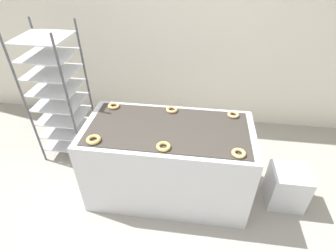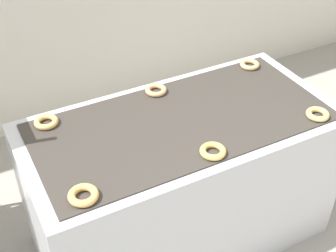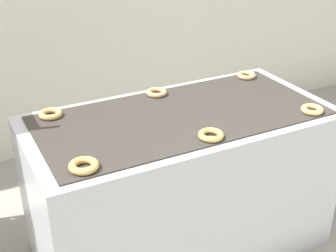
{
  "view_description": "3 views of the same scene",
  "coord_description": "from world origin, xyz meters",
  "px_view_note": "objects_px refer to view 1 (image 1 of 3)",
  "views": [
    {
      "loc": [
        0.26,
        -1.28,
        2.29
      ],
      "look_at": [
        0.0,
        0.65,
        0.87
      ],
      "focal_mm": 28.0,
      "sensor_mm": 36.0,
      "label": 1
    },
    {
      "loc": [
        -0.93,
        -0.97,
        2.22
      ],
      "look_at": [
        0.0,
        0.8,
        0.71
      ],
      "focal_mm": 50.0,
      "sensor_mm": 36.0,
      "label": 2
    },
    {
      "loc": [
        -1.05,
        -1.25,
        1.88
      ],
      "look_at": [
        0.0,
        0.8,
        0.71
      ],
      "focal_mm": 50.0,
      "sensor_mm": 36.0,
      "label": 3
    }
  ],
  "objects_px": {
    "donut_near_center": "(164,147)",
    "donut_far_right": "(233,115)",
    "donut_far_center": "(171,110)",
    "donut_near_right": "(239,153)",
    "donut_far_left": "(114,106)",
    "baking_rack_cart": "(59,95)",
    "fryer_machine": "(168,161)",
    "donut_near_left": "(93,140)",
    "glaze_bin": "(287,187)"
  },
  "relations": [
    {
      "from": "baking_rack_cart",
      "to": "donut_near_left",
      "type": "bearing_deg",
      "value": -47.5
    },
    {
      "from": "donut_near_left",
      "to": "donut_near_center",
      "type": "xyz_separation_m",
      "value": [
        0.61,
        -0.01,
        -0.0
      ]
    },
    {
      "from": "glaze_bin",
      "to": "donut_near_center",
      "type": "height_order",
      "value": "donut_near_center"
    },
    {
      "from": "donut_near_right",
      "to": "donut_far_right",
      "type": "distance_m",
      "value": 0.57
    },
    {
      "from": "donut_near_left",
      "to": "glaze_bin",
      "type": "bearing_deg",
      "value": 8.82
    },
    {
      "from": "fryer_machine",
      "to": "donut_near_left",
      "type": "height_order",
      "value": "donut_near_left"
    },
    {
      "from": "baking_rack_cart",
      "to": "donut_far_center",
      "type": "distance_m",
      "value": 1.35
    },
    {
      "from": "fryer_machine",
      "to": "donut_near_left",
      "type": "relative_size",
      "value": 12.58
    },
    {
      "from": "baking_rack_cart",
      "to": "donut_near_center",
      "type": "height_order",
      "value": "baking_rack_cart"
    },
    {
      "from": "donut_near_left",
      "to": "donut_far_left",
      "type": "distance_m",
      "value": 0.56
    },
    {
      "from": "donut_far_right",
      "to": "donut_near_right",
      "type": "bearing_deg",
      "value": -89.37
    },
    {
      "from": "fryer_machine",
      "to": "donut_far_left",
      "type": "xyz_separation_m",
      "value": [
        -0.6,
        0.28,
        0.44
      ]
    },
    {
      "from": "donut_near_left",
      "to": "donut_near_right",
      "type": "bearing_deg",
      "value": -0.39
    },
    {
      "from": "baking_rack_cart",
      "to": "donut_near_left",
      "type": "relative_size",
      "value": 12.54
    },
    {
      "from": "donut_near_right",
      "to": "donut_far_right",
      "type": "height_order",
      "value": "donut_near_right"
    },
    {
      "from": "donut_far_center",
      "to": "donut_near_right",
      "type": "bearing_deg",
      "value": -42.94
    },
    {
      "from": "donut_far_left",
      "to": "donut_far_right",
      "type": "xyz_separation_m",
      "value": [
        1.21,
        -0.0,
        -0.0
      ]
    },
    {
      "from": "donut_near_center",
      "to": "donut_far_center",
      "type": "height_order",
      "value": "donut_near_center"
    },
    {
      "from": "baking_rack_cart",
      "to": "donut_far_left",
      "type": "distance_m",
      "value": 0.77
    },
    {
      "from": "fryer_machine",
      "to": "glaze_bin",
      "type": "height_order",
      "value": "fryer_machine"
    },
    {
      "from": "donut_near_left",
      "to": "donut_near_right",
      "type": "xyz_separation_m",
      "value": [
        1.23,
        -0.01,
        -0.0
      ]
    },
    {
      "from": "donut_far_left",
      "to": "donut_far_center",
      "type": "xyz_separation_m",
      "value": [
        0.6,
        0.01,
        -0.0
      ]
    },
    {
      "from": "donut_near_right",
      "to": "donut_far_center",
      "type": "xyz_separation_m",
      "value": [
        -0.62,
        0.58,
        -0.0
      ]
    },
    {
      "from": "baking_rack_cart",
      "to": "donut_far_right",
      "type": "height_order",
      "value": "baking_rack_cart"
    },
    {
      "from": "glaze_bin",
      "to": "baking_rack_cart",
      "type": "bearing_deg",
      "value": 168.78
    },
    {
      "from": "fryer_machine",
      "to": "donut_far_center",
      "type": "height_order",
      "value": "donut_far_center"
    },
    {
      "from": "baking_rack_cart",
      "to": "donut_near_left",
      "type": "distance_m",
      "value": 1.07
    },
    {
      "from": "donut_far_center",
      "to": "donut_far_right",
      "type": "bearing_deg",
      "value": -0.85
    },
    {
      "from": "donut_near_left",
      "to": "donut_near_center",
      "type": "relative_size",
      "value": 1.05
    },
    {
      "from": "fryer_machine",
      "to": "donut_near_center",
      "type": "bearing_deg",
      "value": -89.44
    },
    {
      "from": "baking_rack_cart",
      "to": "donut_near_right",
      "type": "relative_size",
      "value": 13.7
    },
    {
      "from": "donut_near_center",
      "to": "donut_far_right",
      "type": "relative_size",
      "value": 1.07
    },
    {
      "from": "donut_far_center",
      "to": "donut_far_left",
      "type": "bearing_deg",
      "value": -179.23
    },
    {
      "from": "baking_rack_cart",
      "to": "donut_near_center",
      "type": "xyz_separation_m",
      "value": [
        1.34,
        -0.8,
        0.05
      ]
    },
    {
      "from": "donut_near_right",
      "to": "donut_far_center",
      "type": "bearing_deg",
      "value": 137.06
    },
    {
      "from": "glaze_bin",
      "to": "donut_near_center",
      "type": "bearing_deg",
      "value": -166.5
    },
    {
      "from": "fryer_machine",
      "to": "donut_near_right",
      "type": "xyz_separation_m",
      "value": [
        0.61,
        -0.29,
        0.44
      ]
    },
    {
      "from": "donut_near_left",
      "to": "baking_rack_cart",
      "type": "bearing_deg",
      "value": 132.5
    },
    {
      "from": "donut_near_center",
      "to": "donut_far_right",
      "type": "height_order",
      "value": "donut_near_center"
    },
    {
      "from": "donut_far_center",
      "to": "donut_far_right",
      "type": "xyz_separation_m",
      "value": [
        0.61,
        -0.01,
        -0.0
      ]
    },
    {
      "from": "donut_far_right",
      "to": "donut_near_center",
      "type": "bearing_deg",
      "value": -136.93
    },
    {
      "from": "fryer_machine",
      "to": "donut_far_right",
      "type": "distance_m",
      "value": 0.8
    },
    {
      "from": "fryer_machine",
      "to": "donut_far_left",
      "type": "height_order",
      "value": "donut_far_left"
    },
    {
      "from": "donut_far_center",
      "to": "donut_far_right",
      "type": "relative_size",
      "value": 1.02
    },
    {
      "from": "donut_near_right",
      "to": "donut_far_right",
      "type": "relative_size",
      "value": 1.02
    },
    {
      "from": "baking_rack_cart",
      "to": "donut_near_right",
      "type": "bearing_deg",
      "value": -22.28
    },
    {
      "from": "glaze_bin",
      "to": "donut_far_right",
      "type": "height_order",
      "value": "donut_far_right"
    },
    {
      "from": "donut_far_right",
      "to": "fryer_machine",
      "type": "bearing_deg",
      "value": -155.16
    },
    {
      "from": "glaze_bin",
      "to": "donut_far_center",
      "type": "xyz_separation_m",
      "value": [
        -1.22,
        0.28,
        0.65
      ]
    },
    {
      "from": "donut_near_center",
      "to": "donut_far_left",
      "type": "height_order",
      "value": "same"
    }
  ]
}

